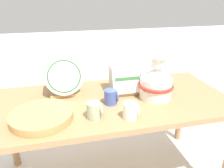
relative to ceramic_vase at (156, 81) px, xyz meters
name	(u,v)px	position (x,y,z in m)	size (l,w,h in m)	color
display_table	(112,109)	(-0.29, 0.04, -0.19)	(1.57, 0.72, 0.67)	#9E754C
ceramic_vase	(156,81)	(0.00, 0.00, 0.00)	(0.23, 0.23, 0.30)	white
dish_rack_round_plates	(64,77)	(-0.58, 0.19, 0.01)	(0.25, 0.18, 0.27)	tan
dish_rack_square_plates	(125,80)	(-0.18, 0.13, -0.03)	(0.20, 0.17, 0.22)	tan
wicker_charger_stack	(42,116)	(-0.72, -0.11, -0.09)	(0.34, 0.34, 0.04)	tan
mug_cream_glaze	(131,111)	(-0.24, -0.21, -0.07)	(0.09, 0.08, 0.09)	silver
mug_cobalt_glaze	(111,97)	(-0.31, -0.02, -0.07)	(0.09, 0.08, 0.09)	#42569E
mug_sage_glaze	(95,110)	(-0.44, -0.16, -0.07)	(0.09, 0.08, 0.09)	#9EB28E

